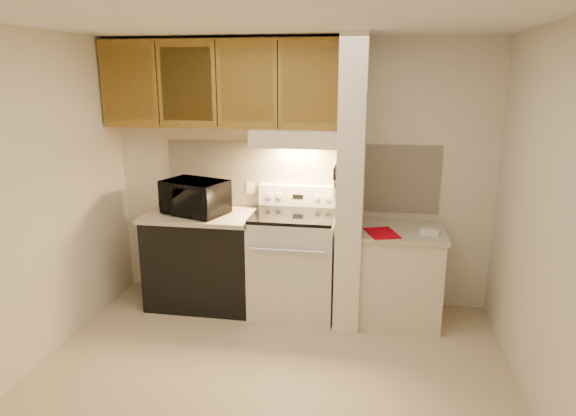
# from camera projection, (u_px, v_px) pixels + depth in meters

# --- Properties ---
(floor) EXTENTS (3.60, 3.60, 0.00)m
(floor) POSITION_uv_depth(u_px,v_px,m) (269.00, 379.00, 3.78)
(floor) COLOR beige
(floor) RESTS_ON ground
(ceiling) EXTENTS (3.60, 3.60, 0.00)m
(ceiling) POSITION_uv_depth(u_px,v_px,m) (265.00, 20.00, 3.14)
(ceiling) COLOR white
(ceiling) RESTS_ON wall_back
(wall_back) EXTENTS (3.60, 2.50, 0.02)m
(wall_back) POSITION_uv_depth(u_px,v_px,m) (300.00, 174.00, 4.89)
(wall_back) COLOR beige
(wall_back) RESTS_ON floor
(wall_left) EXTENTS (0.02, 3.00, 2.50)m
(wall_left) POSITION_uv_depth(u_px,v_px,m) (27.00, 205.00, 3.76)
(wall_left) COLOR beige
(wall_left) RESTS_ON floor
(wall_right) EXTENTS (0.02, 3.00, 2.50)m
(wall_right) POSITION_uv_depth(u_px,v_px,m) (552.00, 229.00, 3.17)
(wall_right) COLOR beige
(wall_right) RESTS_ON floor
(backsplash) EXTENTS (2.60, 0.02, 0.63)m
(backsplash) POSITION_uv_depth(u_px,v_px,m) (299.00, 176.00, 4.89)
(backsplash) COLOR white
(backsplash) RESTS_ON wall_back
(range_body) EXTENTS (0.76, 0.65, 0.92)m
(range_body) POSITION_uv_depth(u_px,v_px,m) (294.00, 264.00, 4.77)
(range_body) COLOR silver
(range_body) RESTS_ON floor
(oven_window) EXTENTS (0.50, 0.01, 0.30)m
(oven_window) POSITION_uv_depth(u_px,v_px,m) (288.00, 273.00, 4.45)
(oven_window) COLOR black
(oven_window) RESTS_ON range_body
(oven_handle) EXTENTS (0.65, 0.02, 0.02)m
(oven_handle) POSITION_uv_depth(u_px,v_px,m) (287.00, 251.00, 4.36)
(oven_handle) COLOR silver
(oven_handle) RESTS_ON range_body
(cooktop) EXTENTS (0.74, 0.64, 0.03)m
(cooktop) POSITION_uv_depth(u_px,v_px,m) (294.00, 215.00, 4.64)
(cooktop) COLOR black
(cooktop) RESTS_ON range_body
(range_backguard) EXTENTS (0.76, 0.08, 0.20)m
(range_backguard) POSITION_uv_depth(u_px,v_px,m) (299.00, 196.00, 4.89)
(range_backguard) COLOR silver
(range_backguard) RESTS_ON range_body
(range_display) EXTENTS (0.10, 0.01, 0.04)m
(range_display) POSITION_uv_depth(u_px,v_px,m) (298.00, 197.00, 4.85)
(range_display) COLOR black
(range_display) RESTS_ON range_backguard
(range_knob_left_outer) EXTENTS (0.05, 0.02, 0.05)m
(range_knob_left_outer) POSITION_uv_depth(u_px,v_px,m) (269.00, 196.00, 4.89)
(range_knob_left_outer) COLOR silver
(range_knob_left_outer) RESTS_ON range_backguard
(range_knob_left_inner) EXTENTS (0.05, 0.02, 0.05)m
(range_knob_left_inner) POSITION_uv_depth(u_px,v_px,m) (279.00, 196.00, 4.87)
(range_knob_left_inner) COLOR silver
(range_knob_left_inner) RESTS_ON range_backguard
(range_knob_right_inner) EXTENTS (0.05, 0.02, 0.05)m
(range_knob_right_inner) POSITION_uv_depth(u_px,v_px,m) (317.00, 197.00, 4.81)
(range_knob_right_inner) COLOR silver
(range_knob_right_inner) RESTS_ON range_backguard
(range_knob_right_outer) EXTENTS (0.05, 0.02, 0.05)m
(range_knob_right_outer) POSITION_uv_depth(u_px,v_px,m) (327.00, 198.00, 4.80)
(range_knob_right_outer) COLOR silver
(range_knob_right_outer) RESTS_ON range_backguard
(dishwasher_front) EXTENTS (1.00, 0.63, 0.87)m
(dishwasher_front) POSITION_uv_depth(u_px,v_px,m) (203.00, 261.00, 4.93)
(dishwasher_front) COLOR black
(dishwasher_front) RESTS_ON floor
(left_countertop) EXTENTS (1.04, 0.67, 0.04)m
(left_countertop) POSITION_uv_depth(u_px,v_px,m) (201.00, 215.00, 4.81)
(left_countertop) COLOR beige
(left_countertop) RESTS_ON dishwasher_front
(spoon_rest) EXTENTS (0.23, 0.12, 0.02)m
(spoon_rest) POSITION_uv_depth(u_px,v_px,m) (185.00, 206.00, 5.03)
(spoon_rest) COLOR black
(spoon_rest) RESTS_ON left_countertop
(teal_jar) EXTENTS (0.10, 0.10, 0.09)m
(teal_jar) POSITION_uv_depth(u_px,v_px,m) (203.00, 212.00, 4.69)
(teal_jar) COLOR #256065
(teal_jar) RESTS_ON left_countertop
(outlet) EXTENTS (0.08, 0.01, 0.12)m
(outlet) POSITION_uv_depth(u_px,v_px,m) (250.00, 188.00, 4.99)
(outlet) COLOR beige
(outlet) RESTS_ON backsplash
(microwave) EXTENTS (0.66, 0.55, 0.31)m
(microwave) POSITION_uv_depth(u_px,v_px,m) (195.00, 197.00, 4.75)
(microwave) COLOR black
(microwave) RESTS_ON left_countertop
(partition_pillar) EXTENTS (0.22, 0.70, 2.50)m
(partition_pillar) POSITION_uv_depth(u_px,v_px,m) (351.00, 183.00, 4.48)
(partition_pillar) COLOR white
(partition_pillar) RESTS_ON floor
(pillar_trim) EXTENTS (0.01, 0.70, 0.04)m
(pillar_trim) POSITION_uv_depth(u_px,v_px,m) (338.00, 177.00, 4.48)
(pillar_trim) COLOR olive
(pillar_trim) RESTS_ON partition_pillar
(knife_strip) EXTENTS (0.02, 0.42, 0.04)m
(knife_strip) POSITION_uv_depth(u_px,v_px,m) (337.00, 176.00, 4.43)
(knife_strip) COLOR black
(knife_strip) RESTS_ON partition_pillar
(knife_blade_a) EXTENTS (0.01, 0.03, 0.16)m
(knife_blade_a) POSITION_uv_depth(u_px,v_px,m) (334.00, 192.00, 4.29)
(knife_blade_a) COLOR silver
(knife_blade_a) RESTS_ON knife_strip
(knife_handle_a) EXTENTS (0.02, 0.02, 0.10)m
(knife_handle_a) POSITION_uv_depth(u_px,v_px,m) (334.00, 174.00, 4.25)
(knife_handle_a) COLOR black
(knife_handle_a) RESTS_ON knife_strip
(knife_blade_b) EXTENTS (0.01, 0.04, 0.18)m
(knife_blade_b) POSITION_uv_depth(u_px,v_px,m) (335.00, 191.00, 4.38)
(knife_blade_b) COLOR silver
(knife_blade_b) RESTS_ON knife_strip
(knife_handle_b) EXTENTS (0.02, 0.02, 0.10)m
(knife_handle_b) POSITION_uv_depth(u_px,v_px,m) (335.00, 172.00, 4.34)
(knife_handle_b) COLOR black
(knife_handle_b) RESTS_ON knife_strip
(knife_blade_c) EXTENTS (0.01, 0.04, 0.20)m
(knife_blade_c) POSITION_uv_depth(u_px,v_px,m) (336.00, 189.00, 4.47)
(knife_blade_c) COLOR silver
(knife_blade_c) RESTS_ON knife_strip
(knife_handle_c) EXTENTS (0.02, 0.02, 0.10)m
(knife_handle_c) POSITION_uv_depth(u_px,v_px,m) (336.00, 170.00, 4.43)
(knife_handle_c) COLOR black
(knife_handle_c) RESTS_ON knife_strip
(knife_blade_d) EXTENTS (0.01, 0.04, 0.16)m
(knife_blade_d) POSITION_uv_depth(u_px,v_px,m) (336.00, 186.00, 4.53)
(knife_blade_d) COLOR silver
(knife_blade_d) RESTS_ON knife_strip
(knife_handle_d) EXTENTS (0.02, 0.02, 0.10)m
(knife_handle_d) POSITION_uv_depth(u_px,v_px,m) (337.00, 168.00, 4.51)
(knife_handle_d) COLOR black
(knife_handle_d) RESTS_ON knife_strip
(knife_blade_e) EXTENTS (0.01, 0.04, 0.18)m
(knife_blade_e) POSITION_uv_depth(u_px,v_px,m) (337.00, 184.00, 4.62)
(knife_blade_e) COLOR silver
(knife_blade_e) RESTS_ON knife_strip
(knife_handle_e) EXTENTS (0.02, 0.02, 0.10)m
(knife_handle_e) POSITION_uv_depth(u_px,v_px,m) (337.00, 167.00, 4.57)
(knife_handle_e) COLOR black
(knife_handle_e) RESTS_ON knife_strip
(oven_mitt) EXTENTS (0.03, 0.11, 0.26)m
(oven_mitt) POSITION_uv_depth(u_px,v_px,m) (338.00, 188.00, 4.68)
(oven_mitt) COLOR slate
(oven_mitt) RESTS_ON partition_pillar
(right_cab_base) EXTENTS (0.70, 0.60, 0.81)m
(right_cab_base) POSITION_uv_depth(u_px,v_px,m) (400.00, 277.00, 4.62)
(right_cab_base) COLOR beige
(right_cab_base) RESTS_ON floor
(right_countertop) EXTENTS (0.74, 0.64, 0.04)m
(right_countertop) POSITION_uv_depth(u_px,v_px,m) (402.00, 232.00, 4.51)
(right_countertop) COLOR beige
(right_countertop) RESTS_ON right_cab_base
(red_folder) EXTENTS (0.33, 0.38, 0.01)m
(red_folder) POSITION_uv_depth(u_px,v_px,m) (382.00, 233.00, 4.39)
(red_folder) COLOR #B70010
(red_folder) RESTS_ON right_countertop
(white_box) EXTENTS (0.18, 0.14, 0.04)m
(white_box) POSITION_uv_depth(u_px,v_px,m) (430.00, 232.00, 4.37)
(white_box) COLOR white
(white_box) RESTS_ON right_countertop
(range_hood) EXTENTS (0.78, 0.44, 0.15)m
(range_hood) POSITION_uv_depth(u_px,v_px,m) (296.00, 137.00, 4.59)
(range_hood) COLOR beige
(range_hood) RESTS_ON upper_cabinets
(hood_lip) EXTENTS (0.78, 0.04, 0.06)m
(hood_lip) POSITION_uv_depth(u_px,v_px,m) (292.00, 145.00, 4.40)
(hood_lip) COLOR beige
(hood_lip) RESTS_ON range_hood
(upper_cabinets) EXTENTS (2.18, 0.33, 0.77)m
(upper_cabinets) POSITION_uv_depth(u_px,v_px,m) (222.00, 84.00, 4.62)
(upper_cabinets) COLOR olive
(upper_cabinets) RESTS_ON wall_back
(cab_door_a) EXTENTS (0.46, 0.01, 0.63)m
(cab_door_a) POSITION_uv_depth(u_px,v_px,m) (129.00, 84.00, 4.60)
(cab_door_a) COLOR olive
(cab_door_a) RESTS_ON upper_cabinets
(cab_gap_a) EXTENTS (0.01, 0.01, 0.73)m
(cab_gap_a) POSITION_uv_depth(u_px,v_px,m) (157.00, 84.00, 4.56)
(cab_gap_a) COLOR black
(cab_gap_a) RESTS_ON upper_cabinets
(cab_door_b) EXTENTS (0.46, 0.01, 0.63)m
(cab_door_b) POSITION_uv_depth(u_px,v_px,m) (187.00, 84.00, 4.52)
(cab_door_b) COLOR olive
(cab_door_b) RESTS_ON upper_cabinets
(cab_gap_b) EXTENTS (0.01, 0.01, 0.73)m
(cab_gap_b) POSITION_uv_depth(u_px,v_px,m) (216.00, 84.00, 4.47)
(cab_gap_b) COLOR black
(cab_gap_b) RESTS_ON upper_cabinets
(cab_door_c) EXTENTS (0.46, 0.01, 0.63)m
(cab_door_c) POSITION_uv_depth(u_px,v_px,m) (247.00, 85.00, 4.43)
(cab_door_c) COLOR olive
(cab_door_c) RESTS_ON upper_cabinets
(cab_gap_c) EXTENTS (0.01, 0.01, 0.73)m
(cab_gap_c) POSITION_uv_depth(u_px,v_px,m) (278.00, 85.00, 4.38)
(cab_gap_c) COLOR black
(cab_gap_c) RESTS_ON upper_cabinets
(cab_door_d) EXTENTS (0.46, 0.01, 0.63)m
(cab_door_d) POSITION_uv_depth(u_px,v_px,m) (309.00, 85.00, 4.34)
(cab_door_d) COLOR olive
(cab_door_d) RESTS_ON upper_cabinets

